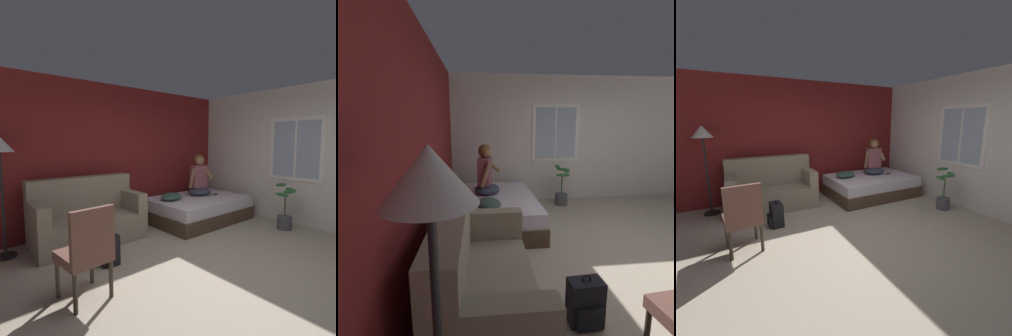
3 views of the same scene
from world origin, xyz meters
TOP-DOWN VIEW (x-y plane):
  - ground_plane at (0.00, 0.00)m, footprint 40.00×40.00m
  - wall_back_accent at (0.00, 2.72)m, footprint 10.38×0.16m
  - wall_side_with_window at (2.77, 0.01)m, footprint 0.19×6.68m
  - bed at (1.45, 1.81)m, footprint 2.04×1.38m
  - couch at (-0.82, 2.12)m, footprint 1.71×0.85m
  - person_seated at (1.63, 1.96)m, footprint 0.61×0.55m
  - backpack at (-0.94, 1.19)m, footprint 0.24×0.31m
  - throw_pillow at (0.83, 1.96)m, footprint 0.54×0.45m
  - cell_phone at (1.93, 1.76)m, footprint 0.15×0.08m
  - floor_lamp at (-1.95, 2.29)m, footprint 0.36×0.36m
  - potted_plant at (2.25, 0.36)m, footprint 0.39×0.37m

SIDE VIEW (x-z plane):
  - ground_plane at x=0.00m, z-range 0.00..0.00m
  - backpack at x=-0.94m, z-range -0.04..0.42m
  - bed at x=1.45m, z-range 0.00..0.48m
  - potted_plant at x=2.25m, z-range -0.12..0.73m
  - couch at x=-0.82m, z-range -0.13..0.91m
  - cell_phone at x=1.93m, z-range 0.48..0.49m
  - throw_pillow at x=0.83m, z-range 0.48..0.62m
  - person_seated at x=1.63m, z-range 0.40..1.27m
  - wall_back_accent at x=0.00m, z-range 0.00..2.70m
  - wall_side_with_window at x=2.77m, z-range 0.00..2.70m
  - floor_lamp at x=-1.95m, z-range 0.58..2.28m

